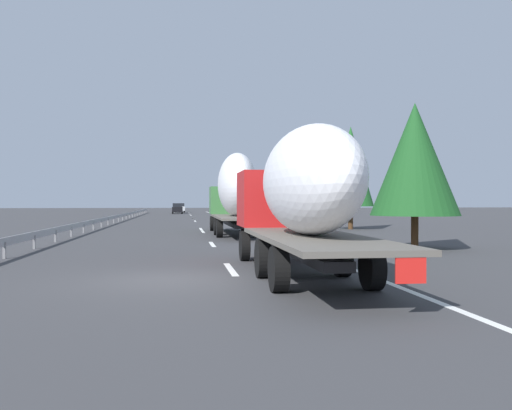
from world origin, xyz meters
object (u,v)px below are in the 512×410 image
object	(u,v)px
car_silver_hatch	(180,208)
road_sign	(253,200)
truck_trailing	(300,192)
truck_lead	(235,191)
car_black_suv	(177,208)

from	to	relation	value
car_silver_hatch	road_sign	world-z (taller)	road_sign
road_sign	car_silver_hatch	bearing A→B (deg)	6.53
truck_trailing	car_silver_hatch	xyz separation A→B (m)	(91.31, 3.45, -1.42)
car_silver_hatch	road_sign	bearing A→B (deg)	-173.47
truck_lead	car_silver_hatch	size ratio (longest dim) A/B	3.16
truck_lead	car_silver_hatch	distance (m)	72.67
truck_trailing	road_sign	xyz separation A→B (m)	(34.15, -3.10, -0.15)
car_black_suv	road_sign	bearing A→B (deg)	-171.27
truck_lead	road_sign	distance (m)	15.72
truck_lead	truck_trailing	world-z (taller)	truck_lead
truck_trailing	road_sign	world-z (taller)	truck_trailing
truck_trailing	road_sign	distance (m)	34.29
truck_lead	truck_trailing	distance (m)	18.75
truck_lead	car_black_suv	world-z (taller)	truck_lead
truck_trailing	car_silver_hatch	bearing A→B (deg)	2.16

